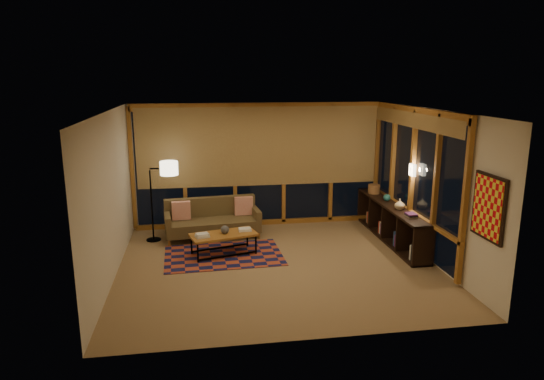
{
  "coord_description": "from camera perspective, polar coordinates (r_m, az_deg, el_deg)",
  "views": [
    {
      "loc": [
        -1.31,
        -7.9,
        3.27
      ],
      "look_at": [
        -0.04,
        0.36,
        1.28
      ],
      "focal_mm": 32.0,
      "sensor_mm": 36.0,
      "label": 1
    }
  ],
  "objects": [
    {
      "name": "floor",
      "position": [
        8.65,
        0.63,
        -8.84
      ],
      "size": [
        5.5,
        5.0,
        0.01
      ],
      "primitive_type": "cube",
      "color": "#987B58",
      "rests_on": "ground"
    },
    {
      "name": "basket",
      "position": [
        10.84,
        11.9,
        0.12
      ],
      "size": [
        0.32,
        0.32,
        0.19
      ],
      "primitive_type": "cylinder",
      "rotation": [
        0.0,
        0.0,
        -0.3
      ],
      "color": "brown",
      "rests_on": "bookshelf"
    },
    {
      "name": "walls",
      "position": [
        8.23,
        0.66,
        -0.11
      ],
      "size": [
        5.51,
        5.01,
        2.7
      ],
      "color": "beige",
      "rests_on": "floor"
    },
    {
      "name": "pillow_left",
      "position": [
        10.03,
        -10.63,
        -2.45
      ],
      "size": [
        0.38,
        0.16,
        0.37
      ],
      "primitive_type": null,
      "rotation": [
        0.0,
        0.0,
        0.08
      ],
      "color": "red",
      "rests_on": "sofa"
    },
    {
      "name": "bookshelf",
      "position": [
        10.1,
        13.79,
        -3.7
      ],
      "size": [
        0.4,
        2.97,
        0.74
      ],
      "primitive_type": null,
      "color": "black",
      "rests_on": "floor"
    },
    {
      "name": "wall_sconce",
      "position": [
        9.39,
        16.19,
        2.28
      ],
      "size": [
        0.12,
        0.18,
        0.22
      ],
      "primitive_type": null,
      "color": "#FFEEC3",
      "rests_on": "walls"
    },
    {
      "name": "window_wall_back",
      "position": [
        10.59,
        -1.49,
        2.92
      ],
      "size": [
        5.3,
        0.16,
        2.6
      ],
      "primitive_type": null,
      "color": "olive",
      "rests_on": "walls"
    },
    {
      "name": "shelf_book_stack",
      "position": [
        9.2,
        16.05,
        -2.85
      ],
      "size": [
        0.19,
        0.27,
        0.08
      ],
      "primitive_type": null,
      "rotation": [
        0.0,
        0.0,
        0.03
      ],
      "color": "silver",
      "rests_on": "bookshelf"
    },
    {
      "name": "vase",
      "position": [
        9.64,
        14.8,
        -1.63
      ],
      "size": [
        0.24,
        0.24,
        0.21
      ],
      "primitive_type": "imported",
      "rotation": [
        0.0,
        0.0,
        0.23
      ],
      "color": "tan",
      "rests_on": "bookshelf"
    },
    {
      "name": "coffee_table",
      "position": [
        9.13,
        -5.71,
        -6.34
      ],
      "size": [
        1.31,
        0.83,
        0.4
      ],
      "primitive_type": null,
      "rotation": [
        0.0,
        0.0,
        0.25
      ],
      "color": "olive",
      "rests_on": "floor"
    },
    {
      "name": "sofa",
      "position": [
        10.02,
        -7.02,
        -3.44
      ],
      "size": [
        1.97,
        0.96,
        0.78
      ],
      "primitive_type": null,
      "rotation": [
        0.0,
        0.0,
        0.1
      ],
      "color": "brown",
      "rests_on": "floor"
    },
    {
      "name": "pillow_right",
      "position": [
        10.22,
        -3.35,
        -1.9
      ],
      "size": [
        0.39,
        0.14,
        0.38
      ],
      "primitive_type": null,
      "rotation": [
        0.0,
        0.0,
        0.03
      ],
      "color": "red",
      "rests_on": "sofa"
    },
    {
      "name": "ceiling",
      "position": [
        8.03,
        0.68,
        9.31
      ],
      "size": [
        5.5,
        5.0,
        0.01
      ],
      "primitive_type": "cube",
      "color": "white",
      "rests_on": "walls"
    },
    {
      "name": "ceramic_pot",
      "position": [
        9.04,
        -5.57,
        -4.65
      ],
      "size": [
        0.16,
        0.16,
        0.16
      ],
      "primitive_type": "sphere",
      "rotation": [
        0.0,
        0.0,
        -0.02
      ],
      "color": "black",
      "rests_on": "coffee_table"
    },
    {
      "name": "book_stack_a",
      "position": [
        8.91,
        -8.2,
        -5.3
      ],
      "size": [
        0.28,
        0.24,
        0.07
      ],
      "primitive_type": null,
      "rotation": [
        0.0,
        0.0,
        0.27
      ],
      "color": "silver",
      "rests_on": "coffee_table"
    },
    {
      "name": "floor_lamp",
      "position": [
        9.96,
        -13.99,
        -1.32
      ],
      "size": [
        0.55,
        0.37,
        1.63
      ],
      "primitive_type": null,
      "rotation": [
        0.0,
        0.0,
        -0.02
      ],
      "color": "black",
      "rests_on": "floor"
    },
    {
      "name": "teal_bowl",
      "position": [
        10.22,
        13.36,
        -0.89
      ],
      "size": [
        0.16,
        0.16,
        0.15
      ],
      "primitive_type": "sphere",
      "rotation": [
        0.0,
        0.0,
        -0.08
      ],
      "color": "#21615F",
      "rests_on": "bookshelf"
    },
    {
      "name": "wall_art",
      "position": [
        7.49,
        24.09,
        -1.87
      ],
      "size": [
        0.06,
        0.74,
        0.94
      ],
      "primitive_type": null,
      "color": "red",
      "rests_on": "walls"
    },
    {
      "name": "area_rug",
      "position": [
        9.13,
        -5.72,
        -7.64
      ],
      "size": [
        2.2,
        1.52,
        0.01
      ],
      "primitive_type": "cube",
      "rotation": [
        0.0,
        0.0,
        0.04
      ],
      "color": "#AB4127",
      "rests_on": "floor"
    },
    {
      "name": "book_stack_b",
      "position": [
        9.2,
        -3.21,
        -4.65
      ],
      "size": [
        0.22,
        0.18,
        0.04
      ],
      "primitive_type": null,
      "rotation": [
        0.0,
        0.0,
        0.03
      ],
      "color": "silver",
      "rests_on": "coffee_table"
    },
    {
      "name": "window_wall_right",
      "position": [
        9.58,
        16.07,
        1.29
      ],
      "size": [
        0.16,
        3.7,
        2.6
      ],
      "primitive_type": null,
      "color": "olive",
      "rests_on": "walls"
    }
  ]
}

